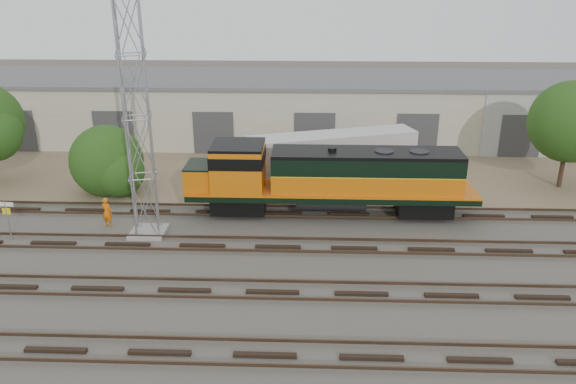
{
  "coord_description": "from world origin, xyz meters",
  "views": [
    {
      "loc": [
        1.53,
        -24.89,
        13.44
      ],
      "look_at": [
        0.43,
        4.0,
        2.2
      ],
      "focal_mm": 35.0,
      "sensor_mm": 36.0,
      "label": 1
    }
  ],
  "objects_px": {
    "locomotive": "(326,178)",
    "worker": "(107,212)",
    "semi_trailer": "(336,152)",
    "signal_tower": "(138,122)"
  },
  "relations": [
    {
      "from": "locomotive",
      "to": "semi_trailer",
      "type": "relative_size",
      "value": 1.46
    },
    {
      "from": "semi_trailer",
      "to": "worker",
      "type": "bearing_deg",
      "value": -168.19
    },
    {
      "from": "signal_tower",
      "to": "worker",
      "type": "bearing_deg",
      "value": 161.4
    },
    {
      "from": "locomotive",
      "to": "semi_trailer",
      "type": "xyz_separation_m",
      "value": [
        0.8,
        5.53,
        -0.12
      ]
    },
    {
      "from": "locomotive",
      "to": "semi_trailer",
      "type": "distance_m",
      "value": 5.59
    },
    {
      "from": "locomotive",
      "to": "signal_tower",
      "type": "relative_size",
      "value": 1.31
    },
    {
      "from": "locomotive",
      "to": "signal_tower",
      "type": "bearing_deg",
      "value": -163.18
    },
    {
      "from": "locomotive",
      "to": "signal_tower",
      "type": "height_order",
      "value": "signal_tower"
    },
    {
      "from": "locomotive",
      "to": "worker",
      "type": "xyz_separation_m",
      "value": [
        -12.43,
        -2.13,
        -1.46
      ]
    },
    {
      "from": "locomotive",
      "to": "worker",
      "type": "bearing_deg",
      "value": -170.27
    }
  ]
}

